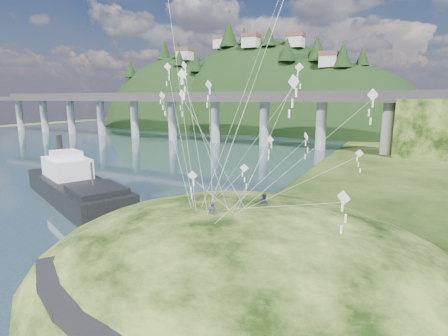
% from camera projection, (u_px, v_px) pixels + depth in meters
% --- Properties ---
extents(ground, '(320.00, 320.00, 0.00)m').
position_uv_depth(ground, '(149.00, 258.00, 29.36)').
color(ground, black).
rests_on(ground, ground).
extents(water, '(240.00, 240.00, 0.00)m').
position_uv_depth(water, '(0.00, 151.00, 87.91)').
color(water, '#304B58').
rests_on(water, ground).
extents(grass_hill, '(36.00, 32.00, 13.00)m').
position_uv_depth(grass_hill, '(246.00, 286.00, 27.79)').
color(grass_hill, black).
rests_on(grass_hill, ground).
extents(footpath, '(22.29, 5.84, 0.83)m').
position_uv_depth(footpath, '(139.00, 329.00, 17.10)').
color(footpath, black).
rests_on(footpath, ground).
extents(bridge, '(160.00, 11.00, 15.00)m').
position_uv_depth(bridge, '(232.00, 110.00, 100.39)').
color(bridge, '#2D2B2B').
rests_on(bridge, ground).
extents(far_ridge, '(153.00, 70.00, 94.50)m').
position_uv_depth(far_ridge, '(249.00, 145.00, 156.86)').
color(far_ridge, black).
rests_on(far_ridge, ground).
extents(work_barge, '(23.89, 14.79, 8.13)m').
position_uv_depth(work_barge, '(75.00, 185.00, 45.47)').
color(work_barge, black).
rests_on(work_barge, ground).
extents(wooden_dock, '(14.04, 5.30, 0.99)m').
position_uv_depth(wooden_dock, '(150.00, 215.00, 38.74)').
color(wooden_dock, '#3B2018').
rests_on(wooden_dock, ground).
extents(kite_flyers, '(3.45, 4.70, 1.88)m').
position_uv_depth(kite_flyers, '(246.00, 196.00, 26.68)').
color(kite_flyers, '#282A36').
rests_on(kite_flyers, ground).
extents(kite_swarm, '(19.66, 15.65, 20.50)m').
position_uv_depth(kite_swarm, '(248.00, 88.00, 27.53)').
color(kite_swarm, white).
rests_on(kite_swarm, ground).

